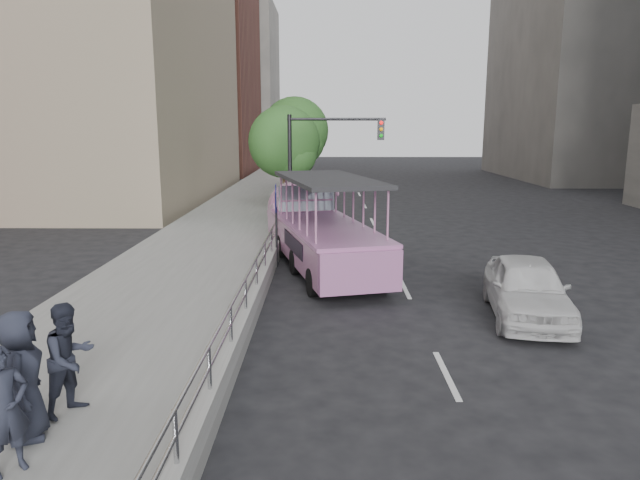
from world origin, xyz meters
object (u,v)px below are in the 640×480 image
pedestrian_near (4,410)px  pedestrian_mid (70,358)px  duck_boat (318,232)px  street_tree_near (286,145)px  pedestrian_far (22,375)px  traffic_signal (318,155)px  street_tree_far (296,133)px  parking_sign (276,215)px  car (527,288)px

pedestrian_near → pedestrian_mid: (0.13, 1.58, 0.03)m
duck_boat → street_tree_near: bearing=100.7°
pedestrian_far → traffic_signal: bearing=-31.8°
street_tree_near → street_tree_far: (0.20, 6.00, 0.49)m
street_tree_far → pedestrian_mid: bearing=-94.7°
parking_sign → traffic_signal: 6.23m
pedestrian_near → street_tree_far: 27.85m
pedestrian_far → traffic_signal: traffic_signal is taller
pedestrian_far → pedestrian_near: bearing=175.0°
traffic_signal → parking_sign: bearing=-102.5°
car → pedestrian_far: 11.17m
pedestrian_near → traffic_signal: (3.67, 18.15, 2.34)m
traffic_signal → street_tree_near: size_ratio=0.91×
car → pedestrian_far: bearing=-136.9°
car → pedestrian_mid: bearing=-139.3°
pedestrian_mid → pedestrian_far: (-0.34, -0.75, 0.06)m
parking_sign → pedestrian_far: bearing=-102.7°
car → street_tree_near: street_tree_near is taller
street_tree_near → pedestrian_near: bearing=-95.5°
street_tree_near → street_tree_far: size_ratio=0.89×
car → pedestrian_mid: 10.48m
street_tree_near → street_tree_far: street_tree_far is taller
pedestrian_mid → street_tree_far: (2.14, 26.00, 3.12)m
pedestrian_far → street_tree_far: (2.48, 26.76, 3.06)m
car → pedestrian_near: (-9.04, -7.08, 0.40)m
pedestrian_far → street_tree_near: (2.28, 20.76, 2.57)m
duck_boat → traffic_signal: size_ratio=1.86×
traffic_signal → pedestrian_mid: bearing=-102.1°
pedestrian_mid → traffic_signal: (3.54, 16.58, 2.31)m
pedestrian_near → pedestrian_far: (-0.21, 0.82, 0.09)m
pedestrian_mid → traffic_signal: traffic_signal is taller
car → street_tree_near: (-6.97, 14.50, 3.07)m
pedestrian_near → pedestrian_far: size_ratio=0.90×
parking_sign → duck_boat: bearing=8.3°
duck_boat → car: 7.58m
pedestrian_far → street_tree_far: street_tree_far is taller
pedestrian_near → duck_boat: bearing=23.3°
traffic_signal → street_tree_far: street_tree_far is taller
pedestrian_far → traffic_signal: (3.88, 17.33, 2.25)m
pedestrian_near → pedestrian_far: 0.85m
pedestrian_mid → street_tree_near: bearing=21.1°
parking_sign → pedestrian_mid: bearing=-101.8°
car → parking_sign: parking_sign is taller
car → traffic_signal: traffic_signal is taller
car → street_tree_near: size_ratio=0.77×
traffic_signal → street_tree_near: bearing=115.0°
pedestrian_mid → street_tree_near: size_ratio=0.31×
pedestrian_near → street_tree_near: size_ratio=0.30×
car → pedestrian_near: size_ratio=2.58×
car → pedestrian_far: pedestrian_far is taller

